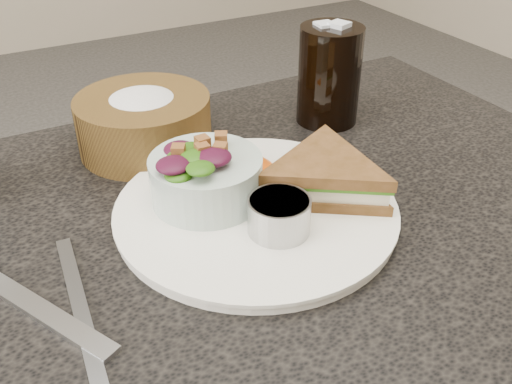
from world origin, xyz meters
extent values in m
cylinder|color=white|center=(0.05, 0.03, 0.76)|extent=(0.30, 0.30, 0.01)
cylinder|color=#A0A0A1|center=(0.05, -0.02, 0.78)|extent=(0.08, 0.08, 0.04)
cone|color=#F15509|center=(0.08, 0.10, 0.78)|extent=(0.08, 0.08, 0.03)
cube|color=#B7B8B9|center=(-0.19, 0.00, 0.75)|extent=(0.11, 0.18, 0.01)
cube|color=gray|center=(-0.15, -0.02, 0.75)|extent=(0.03, 0.21, 0.00)
camera|label=1|loc=(-0.19, -0.41, 1.11)|focal=40.00mm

